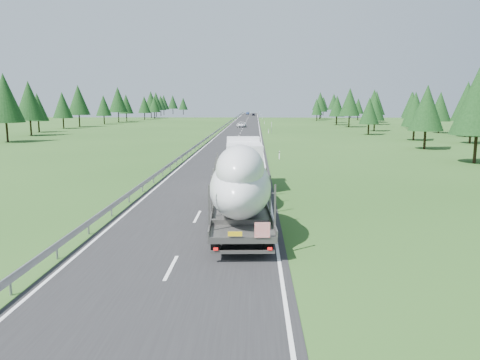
{
  "coord_description": "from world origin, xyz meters",
  "views": [
    {
      "loc": [
        3.53,
        -27.74,
        6.88
      ],
      "look_at": [
        2.6,
        0.44,
        2.23
      ],
      "focal_mm": 35.0,
      "sensor_mm": 36.0,
      "label": 1
    }
  ],
  "objects_px": {
    "highway_sign": "(272,125)",
    "distant_car_blue": "(248,113)",
    "distant_car_dark": "(253,114)",
    "boat_truck": "(240,174)",
    "distant_van": "(241,125)"
  },
  "relations": [
    {
      "from": "distant_van",
      "to": "distant_car_blue",
      "type": "height_order",
      "value": "distant_car_blue"
    },
    {
      "from": "boat_truck",
      "to": "distant_car_blue",
      "type": "xyz_separation_m",
      "value": [
        -3.87,
        256.99,
        -1.7
      ]
    },
    {
      "from": "distant_car_dark",
      "to": "distant_car_blue",
      "type": "relative_size",
      "value": 0.84
    },
    {
      "from": "highway_sign",
      "to": "distant_car_dark",
      "type": "distance_m",
      "value": 153.74
    },
    {
      "from": "distant_van",
      "to": "distant_car_dark",
      "type": "relative_size",
      "value": 1.35
    },
    {
      "from": "highway_sign",
      "to": "distant_car_blue",
      "type": "relative_size",
      "value": 0.54
    },
    {
      "from": "distant_van",
      "to": "boat_truck",
      "type": "bearing_deg",
      "value": -86.0
    },
    {
      "from": "boat_truck",
      "to": "distant_car_dark",
      "type": "bearing_deg",
      "value": 90.07
    },
    {
      "from": "distant_van",
      "to": "highway_sign",
      "type": "bearing_deg",
      "value": -72.13
    },
    {
      "from": "highway_sign",
      "to": "distant_van",
      "type": "distance_m",
      "value": 28.9
    },
    {
      "from": "highway_sign",
      "to": "distant_van",
      "type": "xyz_separation_m",
      "value": [
        -7.75,
        27.82,
        -1.06
      ]
    },
    {
      "from": "boat_truck",
      "to": "distant_van",
      "type": "height_order",
      "value": "boat_truck"
    },
    {
      "from": "boat_truck",
      "to": "distant_van",
      "type": "distance_m",
      "value": 106.65
    },
    {
      "from": "distant_van",
      "to": "distant_car_blue",
      "type": "relative_size",
      "value": 1.13
    },
    {
      "from": "highway_sign",
      "to": "distant_van",
      "type": "height_order",
      "value": "highway_sign"
    }
  ]
}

